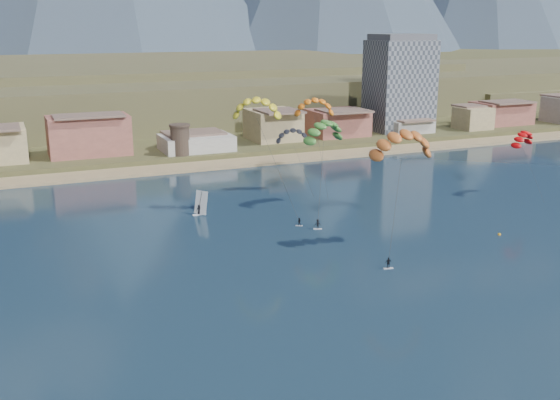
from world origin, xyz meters
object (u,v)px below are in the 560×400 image
object	(u,v)px
apartment_tower	(400,83)
watchtower	(180,140)
kitesurfer_green	(324,129)
buoy	(499,234)
kitesurfer_yellow	(257,105)
kitesurfer_orange	(402,140)
windsurfer	(200,207)

from	to	relation	value
apartment_tower	watchtower	world-z (taller)	apartment_tower
watchtower	kitesurfer_green	size ratio (longest dim) A/B	0.39
buoy	kitesurfer_green	bearing A→B (deg)	125.04
watchtower	kitesurfer_green	bearing A→B (deg)	-74.41
kitesurfer_yellow	kitesurfer_orange	distance (m)	33.46
watchtower	kitesurfer_green	xyz separation A→B (m)	(15.75, -56.45, 10.25)
kitesurfer_yellow	buoy	distance (m)	52.15
kitesurfer_green	windsurfer	world-z (taller)	kitesurfer_green
kitesurfer_orange	windsurfer	world-z (taller)	kitesurfer_orange
kitesurfer_yellow	kitesurfer_green	distance (m)	15.15
apartment_tower	kitesurfer_green	distance (m)	95.35
apartment_tower	kitesurfer_yellow	world-z (taller)	apartment_tower
kitesurfer_orange	apartment_tower	bearing A→B (deg)	57.04
watchtower	apartment_tower	bearing A→B (deg)	9.93
apartment_tower	buoy	bearing A→B (deg)	-113.24
kitesurfer_yellow	kitesurfer_green	world-z (taller)	kitesurfer_yellow
kitesurfer_orange	kitesurfer_green	bearing A→B (deg)	90.14
watchtower	kitesurfer_yellow	size ratio (longest dim) A/B	0.34
kitesurfer_green	buoy	xyz separation A→B (m)	(21.08, -30.06, -16.52)
watchtower	kitesurfer_orange	world-z (taller)	kitesurfer_orange
kitesurfer_orange	kitesurfer_yellow	bearing A→B (deg)	115.13
windsurfer	kitesurfer_green	bearing A→B (deg)	-9.46
apartment_tower	windsurfer	xyz separation A→B (m)	(-89.88, -66.18, -16.28)
kitesurfer_orange	buoy	bearing A→B (deg)	-4.21
kitesurfer_yellow	buoy	world-z (taller)	kitesurfer_yellow
windsurfer	apartment_tower	bearing A→B (deg)	36.37
apartment_tower	watchtower	size ratio (longest dim) A/B	3.72
kitesurfer_yellow	windsurfer	distance (m)	23.58
apartment_tower	kitesurfer_green	bearing A→B (deg)	-132.36
kitesurfer_yellow	windsurfer	xyz separation A→B (m)	(-11.55, 2.61, -20.39)
watchtower	kitesurfer_orange	distance (m)	87.32
kitesurfer_orange	kitesurfer_green	distance (m)	28.60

